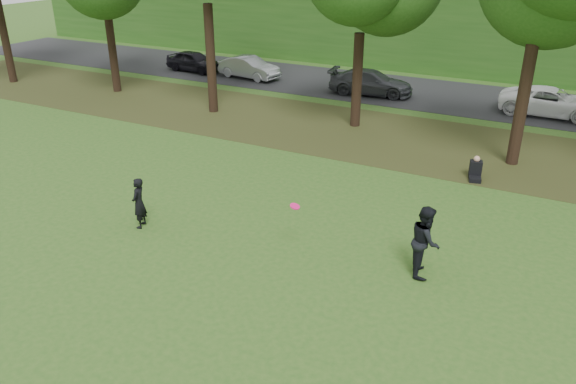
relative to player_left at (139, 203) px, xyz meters
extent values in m
plane|color=#2A541A|center=(5.05, -1.83, -0.77)|extent=(120.00, 120.00, 0.00)
cube|color=#402E16|center=(5.05, 11.17, -0.77)|extent=(60.00, 7.00, 0.01)
cube|color=black|center=(5.05, 19.17, -0.76)|extent=(70.00, 7.00, 0.02)
cube|color=#235016|center=(5.05, 25.17, 1.73)|extent=(70.00, 3.00, 5.00)
imported|color=black|center=(0.00, 0.00, 0.00)|extent=(0.52, 0.65, 1.55)
imported|color=black|center=(8.09, 1.37, 0.17)|extent=(0.95, 1.08, 1.88)
imported|color=black|center=(-11.10, 17.79, -0.12)|extent=(3.85, 1.80, 1.27)
imported|color=#929499|center=(-7.02, 17.80, -0.11)|extent=(4.04, 1.86, 1.28)
imported|color=#3C3D43|center=(0.78, 17.59, -0.10)|extent=(4.69, 2.37, 1.31)
imported|color=white|center=(9.75, 17.88, -0.10)|extent=(4.71, 2.21, 1.30)
cylinder|color=#FF1573|center=(4.78, 0.66, 0.69)|extent=(0.34, 0.35, 0.12)
cube|color=black|center=(8.13, 8.12, -0.69)|extent=(0.52, 0.64, 0.16)
cube|color=black|center=(8.07, 8.39, -0.41)|extent=(0.49, 0.43, 0.56)
sphere|color=tan|center=(8.07, 8.39, -0.05)|extent=(0.22, 0.22, 0.22)
cylinder|color=black|center=(-18.95, 10.57, 1.70)|extent=(0.44, 0.44, 4.96)
cylinder|color=black|center=(-11.95, 11.77, 1.37)|extent=(0.44, 0.44, 4.28)
cylinder|color=black|center=(-4.95, 10.97, 1.77)|extent=(0.44, 0.44, 5.08)
cylinder|color=black|center=(2.05, 12.07, 1.28)|extent=(0.44, 0.44, 4.12)
cylinder|color=black|center=(9.05, 10.47, 1.54)|extent=(0.44, 0.44, 4.62)
camera|label=1|loc=(10.71, -11.06, 7.12)|focal=35.00mm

